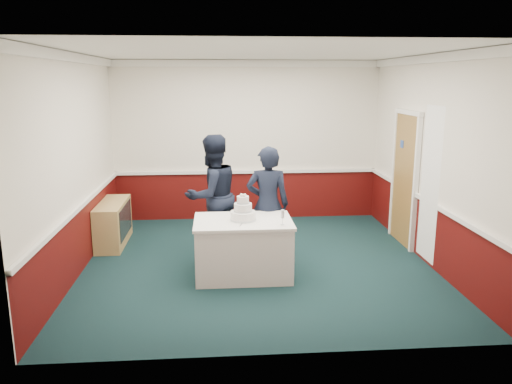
{
  "coord_description": "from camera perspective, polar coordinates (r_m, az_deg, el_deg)",
  "views": [
    {
      "loc": [
        -0.56,
        -6.91,
        2.64
      ],
      "look_at": [
        -0.03,
        -0.1,
        1.1
      ],
      "focal_mm": 35.0,
      "sensor_mm": 36.0,
      "label": 1
    }
  ],
  "objects": [
    {
      "name": "cake_knife",
      "position": [
        6.55,
        -1.66,
        -3.68
      ],
      "size": [
        0.07,
        0.22,
        0.0
      ],
      "primitive_type": "cube",
      "rotation": [
        0.0,
        0.0,
        -0.28
      ],
      "color": "silver",
      "rests_on": "cake_table"
    },
    {
      "name": "sideboard",
      "position": [
        8.49,
        -16.0,
        -3.44
      ],
      "size": [
        0.41,
        1.2,
        0.7
      ],
      "color": "tan",
      "rests_on": "ground"
    },
    {
      "name": "person_man",
      "position": [
        7.56,
        -5.02,
        -0.43
      ],
      "size": [
        1.14,
        1.09,
        1.85
      ],
      "primitive_type": "imported",
      "rotation": [
        0.0,
        0.0,
        3.73
      ],
      "color": "black",
      "rests_on": "ground"
    },
    {
      "name": "wedding_cake",
      "position": [
        6.71,
        -1.5,
        -2.32
      ],
      "size": [
        0.35,
        0.35,
        0.36
      ],
      "color": "white",
      "rests_on": "cake_table"
    },
    {
      "name": "room_shell",
      "position": [
        7.58,
        0.38,
        7.6
      ],
      "size": [
        5.0,
        5.0,
        3.0
      ],
      "color": "silver",
      "rests_on": "ground"
    },
    {
      "name": "ground",
      "position": [
        7.42,
        0.15,
        -8.15
      ],
      "size": [
        5.0,
        5.0,
        0.0
      ],
      "primitive_type": "plane",
      "color": "#132B30",
      "rests_on": "ground"
    },
    {
      "name": "person_woman",
      "position": [
        7.29,
        1.34,
        -1.44
      ],
      "size": [
        0.66,
        0.47,
        1.72
      ],
      "primitive_type": "imported",
      "rotation": [
        0.0,
        0.0,
        3.05
      ],
      "color": "black",
      "rests_on": "ground"
    },
    {
      "name": "cake_table",
      "position": [
        6.86,
        -1.47,
        -6.35
      ],
      "size": [
        1.32,
        0.92,
        0.79
      ],
      "color": "white",
      "rests_on": "ground"
    },
    {
      "name": "champagne_flute",
      "position": [
        6.48,
        3.06,
        -2.63
      ],
      "size": [
        0.05,
        0.05,
        0.21
      ],
      "color": "silver",
      "rests_on": "cake_table"
    }
  ]
}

